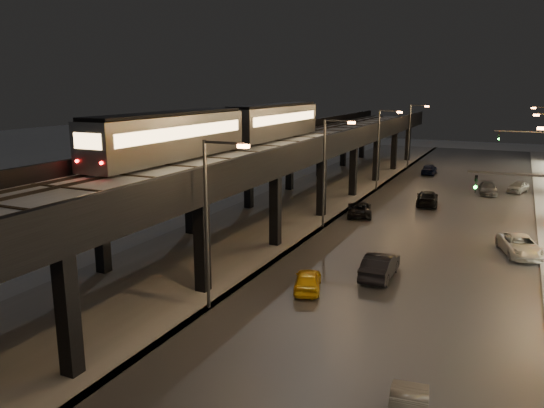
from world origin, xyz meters
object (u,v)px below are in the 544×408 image
at_px(car_taxi, 308,281).
at_px(car_mid_dark, 427,199).
at_px(car_onc_red, 518,187).
at_px(car_near_white, 380,266).
at_px(car_onc_dark, 520,246).
at_px(car_onc_white, 488,189).
at_px(car_far_white, 429,169).
at_px(car_mid_silver, 359,209).
at_px(subway_train, 232,127).

xyz_separation_m(car_taxi, car_mid_dark, (2.63, 25.72, 0.09)).
bearing_deg(car_onc_red, car_mid_dark, -107.73).
bearing_deg(car_taxi, car_near_white, -148.16).
distance_m(car_onc_dark, car_onc_white, 22.06).
distance_m(car_taxi, car_near_white, 5.02).
height_order(car_mid_dark, car_far_white, car_mid_dark).
height_order(car_mid_silver, car_onc_white, car_mid_silver).
xyz_separation_m(subway_train, car_near_white, (14.95, -8.40, -7.45)).
distance_m(car_onc_white, car_onc_red, 3.86).
bearing_deg(car_mid_silver, car_near_white, 94.32).
xyz_separation_m(car_onc_white, car_onc_red, (2.96, 2.48, -0.02)).
bearing_deg(car_onc_red, car_taxi, -87.56).
bearing_deg(car_mid_dark, car_near_white, 84.09).
relative_size(subway_train, car_far_white, 7.93).
height_order(car_mid_silver, car_onc_dark, car_onc_dark).
relative_size(car_near_white, car_mid_dark, 0.94).
bearing_deg(car_onc_white, subway_train, -138.03).
bearing_deg(car_mid_dark, car_taxi, 76.59).
bearing_deg(car_onc_white, car_taxi, -109.28).
relative_size(car_near_white, car_mid_silver, 1.02).
xyz_separation_m(car_taxi, car_near_white, (3.27, 3.81, 0.14)).
bearing_deg(car_near_white, car_onc_white, -99.30).
xyz_separation_m(car_mid_dark, car_onc_dark, (8.42, -13.38, -0.04)).
bearing_deg(car_near_white, car_taxi, 48.44).
xyz_separation_m(subway_train, car_onc_dark, (22.74, 0.13, -7.54)).
relative_size(car_near_white, car_onc_red, 1.29).
distance_m(car_mid_dark, car_far_white, 19.37).
distance_m(car_taxi, car_onc_red, 38.16).
relative_size(car_mid_silver, car_onc_dark, 0.93).
distance_m(subway_train, car_onc_dark, 23.96).
distance_m(subway_train, car_taxi, 18.53).
relative_size(car_mid_dark, car_onc_dark, 1.01).
relative_size(car_mid_dark, car_onc_white, 1.14).
height_order(car_mid_dark, car_onc_red, car_mid_dark).
bearing_deg(car_near_white, car_mid_dark, -89.28).
distance_m(car_taxi, car_far_white, 44.89).
height_order(subway_train, car_mid_silver, subway_train).
height_order(car_onc_dark, car_onc_red, car_onc_dark).
xyz_separation_m(car_far_white, car_onc_red, (10.82, -8.26, -0.10)).
height_order(car_far_white, car_onc_red, car_far_white).
bearing_deg(car_far_white, car_onc_white, 125.78).
bearing_deg(car_far_white, car_mid_silver, 84.97).
xyz_separation_m(car_far_white, car_onc_white, (7.86, -10.73, -0.08)).
bearing_deg(car_onc_dark, car_onc_white, 82.21).
relative_size(subway_train, car_mid_dark, 6.73).
bearing_deg(car_onc_dark, car_taxi, -148.32).
xyz_separation_m(car_taxi, car_onc_white, (7.72, 34.16, 0.01)).
xyz_separation_m(car_near_white, car_onc_red, (7.42, 32.82, -0.15)).
relative_size(car_far_white, car_onc_white, 0.96).
height_order(car_near_white, car_onc_red, car_near_white).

